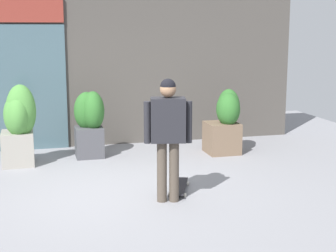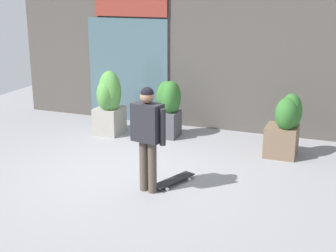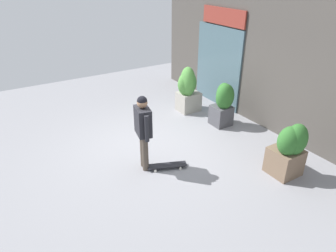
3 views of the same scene
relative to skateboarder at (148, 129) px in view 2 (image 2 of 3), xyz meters
name	(u,v)px [view 2 (image 2 of 3)]	position (x,y,z in m)	size (l,w,h in m)	color
ground_plane	(129,175)	(-0.57, 0.49, -0.99)	(12.00, 12.00, 0.00)	gray
building_facade	(188,49)	(-0.63, 3.68, 0.71)	(8.24, 0.31, 3.44)	#4C4742
skateboarder	(148,129)	(0.00, 0.00, 0.00)	(0.61, 0.34, 1.63)	#4C4238
skateboard	(173,180)	(0.26, 0.40, -0.93)	(0.49, 0.85, 0.08)	black
planter_box_left	(168,106)	(-0.72, 2.71, -0.35)	(0.53, 0.52, 1.17)	#47474C
planter_box_right	(109,101)	(-1.92, 2.39, -0.27)	(0.58, 0.68, 1.36)	gray
planter_box_mid	(286,125)	(1.70, 2.34, -0.39)	(0.61, 0.63, 1.17)	brown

